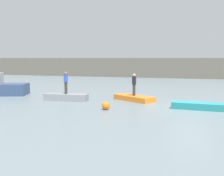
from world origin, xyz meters
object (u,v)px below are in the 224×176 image
Objects in this scene: person_blue_shirt at (66,82)px; mooring_buoy at (106,106)px; rowboat_grey at (66,97)px; person_dark_shirt at (134,83)px; rowboat_teal at (197,106)px; rowboat_orange at (134,98)px.

mooring_buoy is at bearing -33.25° from person_blue_shirt.
person_dark_shirt reaches higher than rowboat_grey.
person_blue_shirt is at bearing -163.17° from person_dark_shirt.
rowboat_teal is at bearing -4.81° from person_blue_shirt.
rowboat_teal is 5.94m from mooring_buoy.
person_blue_shirt reaches higher than mooring_buoy.
rowboat_grey reaches higher than mooring_buoy.
person_blue_shirt is at bearing 0.00° from rowboat_grey.
rowboat_teal is 6.26× the size of mooring_buoy.
mooring_buoy reaches higher than rowboat_orange.
rowboat_teal is at bearing 5.75° from rowboat_orange.
person_dark_shirt is 0.99× the size of person_blue_shirt.
person_blue_shirt is at bearing -130.88° from rowboat_orange.
person_dark_shirt is (-0.00, 0.00, 1.14)m from rowboat_orange.
rowboat_teal is 1.90× the size of person_dark_shirt.
person_dark_shirt reaches higher than mooring_buoy.
rowboat_teal is (4.70, -2.35, 0.02)m from rowboat_orange.
rowboat_teal is at bearing -26.53° from person_dark_shirt.
mooring_buoy is (4.11, -2.70, -0.01)m from rowboat_grey.
rowboat_grey is 1.04× the size of rowboat_teal.
rowboat_grey is at bearing -163.17° from person_dark_shirt.
rowboat_grey is 1.98× the size of person_dark_shirt.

